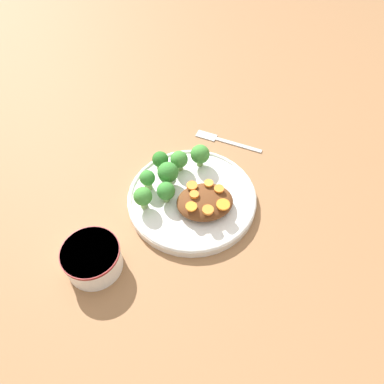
% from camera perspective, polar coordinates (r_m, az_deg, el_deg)
% --- Properties ---
extents(ground_plane, '(4.00, 4.00, 0.00)m').
position_cam_1_polar(ground_plane, '(0.83, 0.00, -1.45)').
color(ground_plane, '#8C603D').
extents(plate, '(0.28, 0.28, 0.02)m').
position_cam_1_polar(plate, '(0.82, 0.00, -0.92)').
color(plate, silver).
rests_on(plate, ground_plane).
extents(dip_bowl, '(0.11, 0.11, 0.06)m').
position_cam_1_polar(dip_bowl, '(0.74, -14.96, -9.68)').
color(dip_bowl, white).
rests_on(dip_bowl, ground_plane).
extents(stew_mound, '(0.10, 0.12, 0.03)m').
position_cam_1_polar(stew_mound, '(0.78, 1.96, -1.51)').
color(stew_mound, '#5B3319').
rests_on(stew_mound, plate).
extents(broccoli_floret_0, '(0.04, 0.04, 0.06)m').
position_cam_1_polar(broccoli_floret_0, '(0.85, 1.24, 5.74)').
color(broccoli_floret_0, '#759E51').
rests_on(broccoli_floret_0, plate).
extents(broccoli_floret_1, '(0.03, 0.03, 0.05)m').
position_cam_1_polar(broccoli_floret_1, '(0.81, -6.80, 1.99)').
color(broccoli_floret_1, '#7FA85B').
rests_on(broccoli_floret_1, plate).
extents(broccoli_floret_2, '(0.05, 0.05, 0.06)m').
position_cam_1_polar(broccoli_floret_2, '(0.81, -3.68, 2.95)').
color(broccoli_floret_2, '#7FA85B').
rests_on(broccoli_floret_2, plate).
extents(broccoli_floret_3, '(0.04, 0.04, 0.05)m').
position_cam_1_polar(broccoli_floret_3, '(0.84, -1.98, 4.91)').
color(broccoli_floret_3, '#7FA85B').
rests_on(broccoli_floret_3, plate).
extents(broccoli_floret_4, '(0.04, 0.04, 0.05)m').
position_cam_1_polar(broccoli_floret_4, '(0.85, -4.86, 4.87)').
color(broccoli_floret_4, '#759E51').
rests_on(broccoli_floret_4, plate).
extents(broccoli_floret_5, '(0.04, 0.04, 0.06)m').
position_cam_1_polar(broccoli_floret_5, '(0.78, -7.49, -0.74)').
color(broccoli_floret_5, '#7FA85B').
rests_on(broccoli_floret_5, plate).
extents(broccoli_floret_6, '(0.04, 0.04, 0.05)m').
position_cam_1_polar(broccoli_floret_6, '(0.78, -3.95, -0.06)').
color(broccoli_floret_6, '#7FA85B').
rests_on(broccoli_floret_6, plate).
extents(carrot_slice_0, '(0.02, 0.02, 0.00)m').
position_cam_1_polar(carrot_slice_0, '(0.75, -0.11, -2.23)').
color(carrot_slice_0, orange).
rests_on(carrot_slice_0, stew_mound).
extents(carrot_slice_1, '(0.02, 0.02, 0.00)m').
position_cam_1_polar(carrot_slice_1, '(0.78, 4.14, 0.50)').
color(carrot_slice_1, orange).
rests_on(carrot_slice_1, stew_mound).
extents(carrot_slice_2, '(0.02, 0.02, 0.01)m').
position_cam_1_polar(carrot_slice_2, '(0.77, 0.60, -0.36)').
color(carrot_slice_2, orange).
rests_on(carrot_slice_2, stew_mound).
extents(carrot_slice_3, '(0.02, 0.02, 0.00)m').
position_cam_1_polar(carrot_slice_3, '(0.78, 0.06, 0.90)').
color(carrot_slice_3, orange).
rests_on(carrot_slice_3, stew_mound).
extents(carrot_slice_4, '(0.03, 0.03, 0.00)m').
position_cam_1_polar(carrot_slice_4, '(0.76, 4.76, -1.92)').
color(carrot_slice_4, orange).
rests_on(carrot_slice_4, stew_mound).
extents(carrot_slice_5, '(0.02, 0.02, 0.01)m').
position_cam_1_polar(carrot_slice_5, '(0.75, 2.44, -2.75)').
color(carrot_slice_5, orange).
rests_on(carrot_slice_5, stew_mound).
extents(carrot_slice_6, '(0.02, 0.02, 0.00)m').
position_cam_1_polar(carrot_slice_6, '(0.79, 2.61, 1.17)').
color(carrot_slice_6, orange).
rests_on(carrot_slice_6, stew_mound).
extents(fork, '(0.11, 0.15, 0.01)m').
position_cam_1_polar(fork, '(0.96, 4.60, 7.93)').
color(fork, '#B4B4B4').
rests_on(fork, ground_plane).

